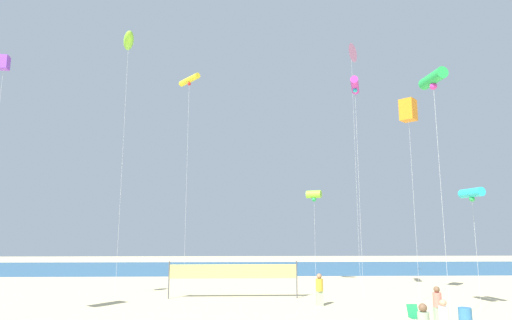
{
  "coord_description": "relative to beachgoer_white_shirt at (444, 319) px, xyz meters",
  "views": [
    {
      "loc": [
        0.61,
        -17.53,
        4.34
      ],
      "look_at": [
        1.34,
        7.09,
        8.51
      ],
      "focal_mm": 29.77,
      "sensor_mm": 36.0,
      "label": 1
    }
  ],
  "objects": [
    {
      "name": "beachgoer_coral_shirt",
      "position": [
        1.22,
        3.24,
        0.06
      ],
      "size": [
        0.4,
        0.4,
        1.75
      ],
      "rotation": [
        0.0,
        0.0,
        4.72
      ],
      "color": "#99B28C",
      "rests_on": "ground"
    },
    {
      "name": "kite_violet_box",
      "position": [
        -21.96,
        5.98,
        13.03
      ],
      "size": [
        0.56,
        0.56,
        14.38
      ],
      "color": "silver",
      "rests_on": "ground"
    },
    {
      "name": "kite_pink_delta",
      "position": [
        1.63,
        18.42,
        19.43
      ],
      "size": [
        1.35,
        1.54,
        21.2
      ],
      "color": "silver",
      "rests_on": "ground"
    },
    {
      "name": "kite_lime_tube",
      "position": [
        -1.94,
        19.18,
        6.63
      ],
      "size": [
        1.45,
        1.19,
        7.89
      ],
      "color": "silver",
      "rests_on": "ground"
    },
    {
      "name": "trash_barrel",
      "position": [
        2.15,
        2.5,
        -0.44
      ],
      "size": [
        0.59,
        0.59,
        0.88
      ],
      "primitive_type": "cylinder",
      "color": "teal",
      "rests_on": "ground"
    },
    {
      "name": "ocean_band",
      "position": [
        -8.71,
        35.29,
        -0.87
      ],
      "size": [
        120.0,
        20.0,
        0.01
      ],
      "primitive_type": "cube",
      "color": "#28608C",
      "rests_on": "ground"
    },
    {
      "name": "beachgoer_mustard_shirt",
      "position": [
        -3.53,
        8.45,
        0.12
      ],
      "size": [
        0.43,
        0.43,
        1.87
      ],
      "rotation": [
        0.0,
        0.0,
        2.73
      ],
      "color": "#99B28C",
      "rests_on": "ground"
    },
    {
      "name": "kite_green_tube",
      "position": [
        1.29,
        2.17,
        10.92
      ],
      "size": [
        0.77,
        1.8,
        12.14
      ],
      "color": "silver",
      "rests_on": "ground"
    },
    {
      "name": "kite_lime_inflatable",
      "position": [
        -17.09,
        13.63,
        18.12
      ],
      "size": [
        1.47,
        2.39,
        19.67
      ],
      "color": "silver",
      "rests_on": "ground"
    },
    {
      "name": "beachgoer_white_shirt",
      "position": [
        0.0,
        0.0,
        0.0
      ],
      "size": [
        0.37,
        0.37,
        1.64
      ],
      "rotation": [
        0.0,
        0.0,
        2.15
      ],
      "color": "#7A3872",
      "rests_on": "ground"
    },
    {
      "name": "folding_beach_chair",
      "position": [
        0.07,
        3.29,
        -0.41
      ],
      "size": [
        0.52,
        0.65,
        0.89
      ],
      "rotation": [
        0.0,
        0.0,
        0.51
      ],
      "color": "#1E8C4C",
      "rests_on": "ground"
    },
    {
      "name": "kite_magenta_tube",
      "position": [
        -0.15,
        11.16,
        13.76
      ],
      "size": [
        1.27,
        2.64,
        14.93
      ],
      "color": "silver",
      "rests_on": "ground"
    },
    {
      "name": "kite_yellow_tube",
      "position": [
        -12.25,
        13.26,
        14.8
      ],
      "size": [
        1.83,
        2.14,
        15.94
      ],
      "color": "silver",
      "rests_on": "ground"
    },
    {
      "name": "kite_orange_box",
      "position": [
        3.03,
        9.77,
        11.57
      ],
      "size": [
        1.29,
        1.29,
        13.18
      ],
      "color": "silver",
      "rests_on": "ground"
    },
    {
      "name": "volleyball_net",
      "position": [
        -8.75,
        11.43,
        0.76
      ],
      "size": [
        8.55,
        0.14,
        2.4
      ],
      "color": "#4C4C51",
      "rests_on": "ground"
    },
    {
      "name": "kite_cyan_tube",
      "position": [
        4.91,
        6.12,
        5.62
      ],
      "size": [
        0.8,
        1.7,
        6.78
      ],
      "color": "silver",
      "rests_on": "ground"
    }
  ]
}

